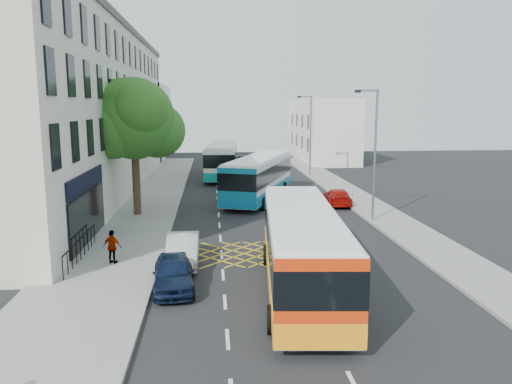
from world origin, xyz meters
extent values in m
plane|color=black|center=(0.00, 0.00, 0.00)|extent=(120.00, 120.00, 0.00)
cube|color=gray|center=(-8.50, 15.00, 0.07)|extent=(5.00, 70.00, 0.15)
cube|color=gray|center=(7.50, 15.00, 0.07)|extent=(3.00, 70.00, 0.15)
cube|color=beige|center=(-14.00, 24.50, 6.50)|extent=(8.00, 45.00, 13.00)
cube|color=#59544C|center=(-14.00, 24.50, 13.25)|extent=(8.30, 45.00, 0.50)
cube|color=black|center=(-9.95, 8.00, 3.40)|extent=(0.12, 7.00, 0.90)
cube|color=black|center=(-9.95, 8.00, 1.60)|extent=(0.12, 7.00, 2.60)
cube|color=silver|center=(-14.00, 55.00, 5.00)|extent=(8.00, 20.00, 10.00)
cube|color=silver|center=(11.00, 48.00, 4.00)|extent=(6.00, 18.00, 8.00)
cylinder|color=#382619|center=(-8.50, 15.00, 2.35)|extent=(0.50, 0.50, 4.40)
sphere|color=#1C4F16|center=(-8.50, 15.00, 6.35)|extent=(5.20, 5.20, 5.20)
sphere|color=#1C4F16|center=(-7.10, 15.80, 5.55)|extent=(3.60, 3.60, 3.60)
sphere|color=#1C4F16|center=(-9.70, 14.40, 5.75)|extent=(3.80, 3.80, 3.80)
sphere|color=#1C4F16|center=(-7.90, 13.70, 6.95)|extent=(3.40, 3.40, 3.40)
sphere|color=#1C4F16|center=(-9.30, 16.10, 7.35)|extent=(3.20, 3.20, 3.20)
cylinder|color=slate|center=(6.30, 12.00, 4.15)|extent=(0.14, 0.14, 8.00)
cylinder|color=slate|center=(5.70, 12.00, 8.05)|extent=(1.20, 0.10, 0.10)
cube|color=black|center=(5.10, 12.00, 8.00)|extent=(0.35, 0.15, 0.18)
cylinder|color=slate|center=(6.30, 32.00, 4.15)|extent=(0.14, 0.14, 8.00)
cylinder|color=slate|center=(5.70, 32.00, 8.05)|extent=(1.20, 0.10, 0.10)
cube|color=black|center=(5.10, 32.00, 8.00)|extent=(0.35, 0.15, 0.18)
cube|color=silver|center=(-0.16, 1.00, 1.74)|extent=(3.57, 11.59, 2.75)
cube|color=silver|center=(-0.16, 1.00, 3.16)|extent=(3.35, 11.34, 0.12)
cube|color=black|center=(-0.16, 1.00, 2.13)|extent=(3.64, 11.65, 1.14)
cube|color=orange|center=(-0.16, 1.00, 0.78)|extent=(3.63, 11.64, 0.78)
cube|color=red|center=(-0.66, -4.65, 1.76)|extent=(2.63, 0.33, 2.59)
cube|color=#FF0C0C|center=(-1.70, -4.56, 1.04)|extent=(0.25, 0.08, 0.25)
cube|color=#FF0C0C|center=(0.39, -4.75, 1.04)|extent=(0.25, 0.08, 0.25)
cylinder|color=black|center=(-1.18, 4.22, 0.47)|extent=(0.37, 0.95, 0.93)
cylinder|color=black|center=(1.40, 3.99, 0.47)|extent=(0.37, 0.95, 0.93)
cylinder|color=black|center=(-1.79, -2.70, 0.47)|extent=(0.37, 0.95, 0.93)
cylinder|color=black|center=(0.80, -2.93, 0.47)|extent=(0.37, 0.95, 0.93)
cube|color=silver|center=(-0.01, 20.26, 1.77)|extent=(6.46, 11.85, 2.80)
cube|color=silver|center=(-0.01, 20.26, 3.23)|extent=(6.18, 11.56, 0.13)
cube|color=black|center=(-0.01, 20.26, 2.17)|extent=(6.54, 11.92, 1.16)
cube|color=#0C6896|center=(-0.01, 20.26, 0.79)|extent=(6.53, 11.91, 0.79)
cube|color=#0B6C91|center=(-1.99, 14.81, 1.80)|extent=(2.56, 1.01, 2.65)
cube|color=#FF0C0C|center=(-3.00, 15.17, 1.06)|extent=(0.26, 0.14, 0.25)
cube|color=#FF0C0C|center=(-0.98, 14.44, 1.06)|extent=(0.26, 0.14, 0.25)
cylinder|color=black|center=(-0.17, 23.69, 0.48)|extent=(0.60, 1.00, 0.95)
cylinder|color=black|center=(2.32, 22.79, 0.48)|extent=(0.60, 1.00, 0.95)
cylinder|color=black|center=(-2.59, 17.03, 0.48)|extent=(0.60, 1.00, 0.95)
cylinder|color=black|center=(-0.11, 16.13, 0.48)|extent=(0.60, 1.00, 0.95)
cube|color=silver|center=(-2.56, 32.62, 1.84)|extent=(3.58, 12.24, 2.91)
cube|color=silver|center=(-2.56, 32.62, 3.35)|extent=(3.35, 11.99, 0.13)
cube|color=black|center=(-2.56, 32.62, 2.25)|extent=(3.65, 12.31, 1.21)
cube|color=#0C9E98|center=(-2.56, 32.62, 0.82)|extent=(3.64, 12.30, 0.82)
cube|color=white|center=(-2.98, 26.62, 1.87)|extent=(2.79, 0.29, 2.75)
cube|color=#FF0C0C|center=(-4.10, 26.69, 1.10)|extent=(0.25, 0.08, 0.25)
cube|color=#FF0C0C|center=(-1.86, 26.54, 1.10)|extent=(0.25, 0.08, 0.25)
cylinder|color=black|center=(-3.70, 36.00, 0.49)|extent=(0.38, 1.01, 0.99)
cylinder|color=black|center=(-0.96, 35.81, 0.49)|extent=(0.38, 1.01, 0.99)
cylinder|color=black|center=(-4.21, 28.66, 0.49)|extent=(0.38, 1.01, 0.99)
cylinder|color=black|center=(-1.47, 28.47, 0.49)|extent=(0.38, 1.01, 0.99)
cylinder|color=black|center=(0.38, -2.18, 0.35)|extent=(0.19, 0.72, 0.71)
cylinder|color=black|center=(0.24, -0.53, 0.35)|extent=(0.19, 0.72, 0.71)
cube|color=black|center=(0.31, -1.35, 0.69)|extent=(0.36, 1.34, 0.24)
cube|color=black|center=(0.28, -1.08, 0.88)|extent=(0.35, 0.52, 0.22)
cube|color=black|center=(0.33, -1.63, 0.83)|extent=(0.33, 0.58, 0.11)
cylinder|color=slate|center=(0.24, -0.58, 0.77)|extent=(0.11, 0.48, 0.93)
cylinder|color=slate|center=(0.25, -0.75, 1.16)|extent=(0.66, 0.10, 0.04)
cube|color=gold|center=(0.39, -2.37, 0.61)|extent=(0.20, 0.04, 0.14)
imported|color=black|center=(0.31, -1.41, 1.12)|extent=(0.73, 0.51, 1.91)
sphere|color=#99999E|center=(0.31, -1.41, 1.93)|extent=(0.33, 0.33, 0.33)
imported|color=black|center=(-5.18, 1.51, 0.66)|extent=(1.89, 4.02, 1.33)
imported|color=#B3B6BB|center=(-4.99, 4.68, 0.67)|extent=(1.43, 4.07, 1.34)
imported|color=#A50C07|center=(5.50, 17.55, 0.59)|extent=(2.02, 4.22, 1.19)
imported|color=#43464C|center=(-0.27, 40.56, 0.70)|extent=(2.76, 5.24, 1.41)
imported|color=black|center=(3.29, 44.22, 0.68)|extent=(1.58, 4.20, 1.37)
imported|color=gray|center=(-8.11, 4.59, 0.91)|extent=(0.97, 0.67, 1.52)
camera|label=1|loc=(-3.61, -17.50, 7.17)|focal=35.00mm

